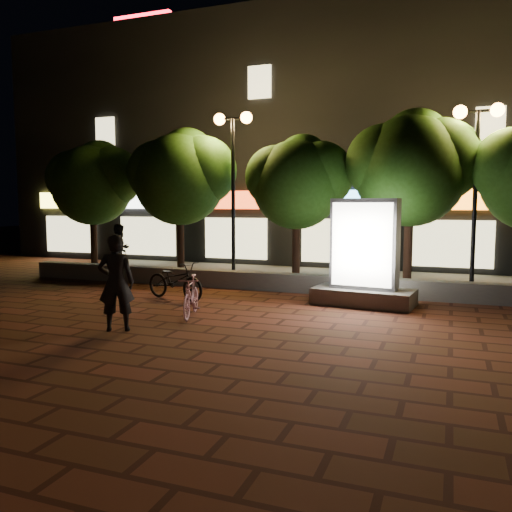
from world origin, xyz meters
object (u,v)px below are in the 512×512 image
at_px(tree_far_left, 94,180).
at_px(street_lamp_left, 233,153).
at_px(tree_mid, 299,179).
at_px(scooter_pink, 191,296).
at_px(ad_kiosk, 364,262).
at_px(rider, 116,283).
at_px(tree_right, 413,164).
at_px(pedestrian, 120,249).
at_px(street_lamp_right, 477,149).
at_px(tree_left, 182,174).
at_px(scooter_parked, 175,280).

relative_size(tree_far_left, street_lamp_left, 0.89).
distance_m(tree_mid, scooter_pink, 6.12).
distance_m(ad_kiosk, rider, 5.95).
bearing_deg(tree_right, pedestrian, -176.16).
bearing_deg(scooter_pink, pedestrian, 120.96).
xyz_separation_m(tree_right, scooter_pink, (-4.18, -5.39, -3.11)).
xyz_separation_m(street_lamp_right, pedestrian, (-10.99, -0.36, -2.96)).
bearing_deg(rider, tree_mid, -131.43).
bearing_deg(ad_kiosk, tree_mid, 132.38).
xyz_separation_m(tree_left, rider, (2.35, -7.00, -2.50)).
bearing_deg(street_lamp_left, street_lamp_right, 0.00).
distance_m(street_lamp_right, rider, 9.88).
relative_size(tree_right, ad_kiosk, 1.96).
xyz_separation_m(tree_right, pedestrian, (-9.34, -0.63, -2.64)).
xyz_separation_m(scooter_pink, scooter_parked, (-1.35, 1.69, 0.04)).
bearing_deg(scooter_pink, street_lamp_left, 86.59).
height_order(street_lamp_right, ad_kiosk, street_lamp_right).
relative_size(ad_kiosk, scooter_parked, 1.37).
distance_m(street_lamp_left, pedestrian, 5.06).
bearing_deg(street_lamp_right, tree_far_left, 178.79).
relative_size(street_lamp_left, rider, 2.75).
xyz_separation_m(tree_far_left, tree_mid, (7.50, -0.00, -0.08)).
height_order(tree_mid, scooter_pink, tree_mid).
relative_size(tree_mid, street_lamp_left, 0.87).
xyz_separation_m(tree_left, tree_right, (7.30, 0.00, 0.12)).
height_order(tree_mid, tree_right, tree_right).
bearing_deg(pedestrian, tree_mid, -80.59).
distance_m(tree_far_left, street_lamp_right, 12.47).
bearing_deg(tree_far_left, rider, -50.09).
bearing_deg(rider, pedestrian, -83.62).
bearing_deg(ad_kiosk, tree_right, 72.02).
xyz_separation_m(tree_far_left, tree_left, (3.50, 0.00, 0.15)).
bearing_deg(rider, street_lamp_right, -162.60).
bearing_deg(tree_left, ad_kiosk, -22.55).
height_order(rider, pedestrian, rider).
bearing_deg(ad_kiosk, scooter_pink, -140.58).
bearing_deg(rider, scooter_parked, -108.36).
bearing_deg(scooter_pink, rider, -132.09).
bearing_deg(tree_mid, street_lamp_left, -172.69).
distance_m(tree_left, street_lamp_left, 2.05).
height_order(tree_far_left, street_lamp_left, street_lamp_left).
height_order(tree_right, scooter_parked, tree_right).
bearing_deg(tree_left, scooter_parked, -64.35).
bearing_deg(scooter_parked, tree_right, -40.37).
height_order(tree_left, scooter_parked, tree_left).
relative_size(tree_mid, ad_kiosk, 1.74).
relative_size(tree_far_left, scooter_pink, 3.06).
bearing_deg(rider, street_lamp_left, -114.76).
bearing_deg(street_lamp_left, tree_left, 172.30).
relative_size(tree_far_left, ad_kiosk, 1.79).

